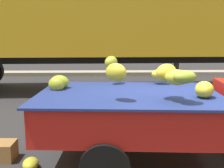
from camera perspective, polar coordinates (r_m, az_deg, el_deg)
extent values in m
plane|color=#28282B|center=(4.47, 15.70, -16.09)|extent=(220.00, 220.00, 0.00)
cube|color=gray|center=(13.52, 3.90, 2.25)|extent=(80.00, 0.80, 0.16)
cube|color=#B21E19|center=(4.30, 3.29, -8.39)|extent=(2.65, 1.89, 0.08)
cube|color=#B21E19|center=(5.04, 3.14, -2.53)|extent=(2.54, 0.21, 0.44)
cube|color=#B21E19|center=(3.42, 3.61, -8.77)|extent=(2.54, 0.21, 0.44)
cube|color=#B21E19|center=(4.43, 19.71, -4.92)|extent=(0.16, 1.74, 0.44)
cube|color=#B21E19|center=(4.38, -13.25, -4.76)|extent=(0.16, 1.74, 0.44)
cube|color=#B21914|center=(5.08, 3.13, -2.89)|extent=(2.44, 0.17, 0.07)
cube|color=navy|center=(4.17, 3.36, -2.00)|extent=(2.77, 2.02, 0.03)
ellipsoid|color=gold|center=(3.65, 13.04, 1.32)|extent=(0.40, 0.38, 0.20)
ellipsoid|color=yellow|center=(3.78, 10.99, 2.28)|extent=(0.40, 0.38, 0.24)
ellipsoid|color=yellow|center=(4.04, 18.22, -1.07)|extent=(0.35, 0.38, 0.23)
ellipsoid|color=#A2AC2F|center=(4.83, -0.17, 4.38)|extent=(0.31, 0.36, 0.23)
ellipsoid|color=#98A22A|center=(4.48, -11.19, -0.04)|extent=(0.36, 0.36, 0.23)
ellipsoid|color=gold|center=(3.59, 0.81, 2.39)|extent=(0.36, 0.36, 0.23)
ellipsoid|color=olive|center=(4.61, -10.55, 0.40)|extent=(0.38, 0.32, 0.23)
ellipsoid|color=yellow|center=(4.92, 9.67, 1.96)|extent=(0.32, 0.27, 0.18)
ellipsoid|color=olive|center=(3.55, 14.54, 1.39)|extent=(0.36, 0.31, 0.16)
cylinder|color=black|center=(5.18, -0.27, -8.13)|extent=(0.65, 0.24, 0.64)
cylinder|color=black|center=(3.63, -1.43, -16.48)|extent=(0.65, 0.24, 0.64)
cube|color=gold|center=(9.66, -6.41, 14.02)|extent=(12.06, 2.83, 2.70)
cube|color=black|center=(9.68, -6.24, 5.12)|extent=(11.05, 0.71, 0.30)
cylinder|color=#38383A|center=(10.10, 12.87, 2.43)|extent=(0.18, 0.18, 1.25)
ellipsoid|color=gold|center=(4.41, -16.19, -15.28)|extent=(0.27, 0.35, 0.16)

